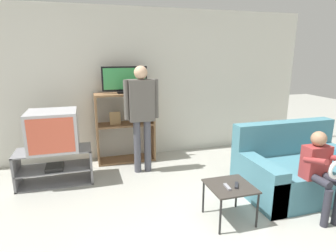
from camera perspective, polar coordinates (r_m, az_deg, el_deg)
wall_back at (r=5.06m, az=-5.88°, el=8.35°), size 6.40×0.06×2.60m
tv_stand at (r=4.42m, az=-21.95°, el=-7.66°), size 1.04×0.47×0.50m
television_main at (r=4.27m, az=-22.30°, el=-0.86°), size 0.66×0.59×0.56m
media_shelf at (r=4.89m, az=-8.68°, el=-0.19°), size 0.98×0.37×1.19m
television_flat at (r=4.77m, az=-8.78°, el=9.11°), size 0.75×0.20×0.44m
snack_table at (r=3.27m, az=12.48°, el=-12.44°), size 0.49×0.49×0.42m
remote_control_black at (r=3.24m, az=13.75°, el=-11.61°), size 0.10×0.14×0.02m
remote_control_white at (r=3.18m, az=11.96°, el=-12.01°), size 0.05×0.15×0.02m
couch at (r=4.23m, az=24.73°, el=-8.25°), size 1.55×0.97×0.91m
person_standing_adult at (r=4.30m, az=-5.39°, el=3.42°), size 0.53×0.20×1.67m
person_seated_child at (r=3.63m, az=28.62°, el=-7.43°), size 0.33×0.43×0.99m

